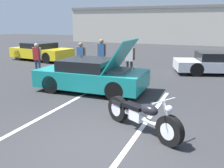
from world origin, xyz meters
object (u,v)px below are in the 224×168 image
object	(u,v)px
motorcycle	(141,116)
spectator_near_motorcycle	(81,56)
parked_car_left_row	(41,52)
spectator_midground	(102,53)
spectator_far_lot	(37,57)
spectator_by_show_car	(130,57)
parked_car_mid_row	(222,63)
show_car_hood_open	(92,75)

from	to	relation	value
motorcycle	spectator_near_motorcycle	distance (m)	6.85
parked_car_left_row	spectator_midground	size ratio (longest dim) A/B	2.60
parked_car_left_row	spectator_far_lot	xyz separation A→B (m)	(3.10, -4.23, 0.34)
parked_car_left_row	spectator_near_motorcycle	xyz separation A→B (m)	(5.14, -3.49, 0.38)
parked_car_left_row	spectator_far_lot	size ratio (longest dim) A/B	2.84
parked_car_left_row	spectator_near_motorcycle	distance (m)	6.22
motorcycle	spectator_by_show_car	size ratio (longest dim) A/B	1.31
spectator_near_motorcycle	parked_car_mid_row	bearing A→B (deg)	26.83
show_car_hood_open	spectator_by_show_car	size ratio (longest dim) A/B	2.47
show_car_hood_open	spectator_near_motorcycle	bearing A→B (deg)	126.71
spectator_far_lot	parked_car_left_row	bearing A→B (deg)	126.25
parked_car_mid_row	parked_car_left_row	bearing A→B (deg)	160.96
show_car_hood_open	motorcycle	bearing A→B (deg)	-47.05
motorcycle	parked_car_mid_row	world-z (taller)	parked_car_mid_row
motorcycle	show_car_hood_open	size ratio (longest dim) A/B	0.53
spectator_by_show_car	spectator_midground	world-z (taller)	spectator_midground
spectator_midground	spectator_far_lot	distance (m)	3.23
motorcycle	spectator_midground	world-z (taller)	spectator_midground
parked_car_left_row	spectator_by_show_car	bearing A→B (deg)	-14.31
spectator_far_lot	parked_car_mid_row	bearing A→B (deg)	25.26
parked_car_mid_row	show_car_hood_open	bearing A→B (deg)	-147.70
parked_car_mid_row	spectator_far_lot	xyz separation A→B (m)	(-8.38, -3.96, 0.40)
spectator_midground	spectator_by_show_car	bearing A→B (deg)	-22.71
motorcycle	parked_car_mid_row	distance (m)	8.53
spectator_by_show_car	motorcycle	bearing A→B (deg)	-68.64
parked_car_mid_row	parked_car_left_row	distance (m)	11.49
motorcycle	show_car_hood_open	bearing A→B (deg)	164.03
spectator_by_show_car	spectator_midground	size ratio (longest dim) A/B	0.96
show_car_hood_open	spectator_midground	world-z (taller)	show_car_hood_open
spectator_near_motorcycle	spectator_midground	bearing A→B (deg)	66.31
spectator_near_motorcycle	spectator_far_lot	distance (m)	2.16
spectator_midground	spectator_far_lot	bearing A→B (deg)	-142.60
spectator_near_motorcycle	spectator_far_lot	size ratio (longest dim) A/B	1.03
show_car_hood_open	spectator_far_lot	world-z (taller)	show_car_hood_open
spectator_near_motorcycle	show_car_hood_open	bearing A→B (deg)	-52.20
spectator_near_motorcycle	spectator_midground	world-z (taller)	spectator_midground
show_car_hood_open	parked_car_mid_row	distance (m)	7.15
motorcycle	parked_car_left_row	bearing A→B (deg)	168.25
motorcycle	spectator_by_show_car	xyz separation A→B (m)	(-2.18, 5.58, 0.58)
parked_car_mid_row	parked_car_left_row	size ratio (longest dim) A/B	1.11
spectator_near_motorcycle	parked_car_left_row	bearing A→B (deg)	145.78
show_car_hood_open	spectator_midground	bearing A→B (deg)	108.19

